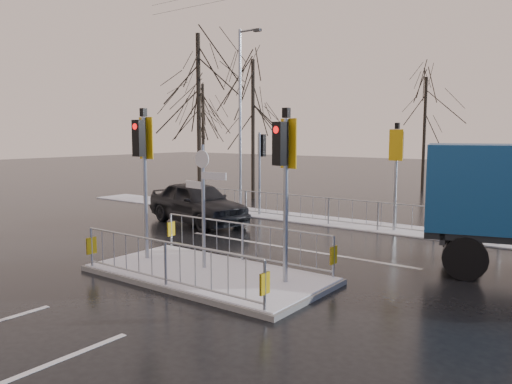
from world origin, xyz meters
The scene contains 11 objects.
ground centered at (0.00, 0.00, 0.00)m, with size 120.00×120.00×0.00m, color black.
snow_verge centered at (0.00, 8.60, 0.02)m, with size 30.00×2.00×0.04m, color white.
lane_markings centered at (0.00, -0.33, 0.00)m, with size 8.00×11.38×0.01m.
traffic_island centered at (-0.01, 0.01, 0.39)m, with size 6.00×3.04×4.15m.
far_kerb_fixtures centered at (0.29, 8.09, 1.02)m, with size 18.00×0.65×3.83m.
car_far_lane centered at (-5.26, 5.25, 0.82)m, with size 1.94×4.81×1.64m, color black.
tree_near_a centered at (-10.50, 11.00, 6.11)m, with size 4.75×4.75×8.97m.
tree_near_b centered at (-8.00, 12.50, 5.15)m, with size 4.00×4.00×7.55m.
tree_near_c centered at (-12.50, 13.50, 4.50)m, with size 3.50×3.50×6.61m.
tree_far_a centered at (-2.00, 22.00, 4.82)m, with size 3.75×3.75×7.08m.
street_lamp_left centered at (-6.43, 9.50, 4.49)m, with size 1.25×0.18×8.20m.
Camera 1 is at (8.02, -8.83, 3.49)m, focal length 35.00 mm.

